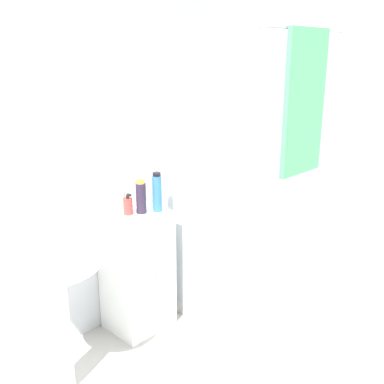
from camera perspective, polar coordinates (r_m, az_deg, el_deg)
name	(u,v)px	position (r m, az deg, el deg)	size (l,w,h in m)	color
wall_back	(40,150)	(2.64, -18.70, 5.06)	(6.40, 0.06, 2.50)	silver
shower_enclosure	(246,237)	(3.16, 6.83, -5.67)	(0.89, 0.92, 1.92)	white
vanity_cabinet	(137,271)	(3.00, -6.97, -9.88)	(0.38, 0.36, 0.81)	white
sink	(52,272)	(2.41, -17.39, -9.72)	(0.51, 0.51, 1.02)	white
soap_dispenser	(128,206)	(2.80, -8.13, -1.77)	(0.06, 0.06, 0.14)	red
shampoo_bottle_tall_black	(141,197)	(2.80, -6.50, -0.62)	(0.06, 0.06, 0.22)	#281E33
shampoo_bottle_blue	(157,192)	(2.82, -4.45, -0.06)	(0.06, 0.06, 0.25)	#2D66A3
lotion_bottle_white	(123,200)	(2.86, -8.82, -1.04)	(0.04, 0.04, 0.17)	beige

